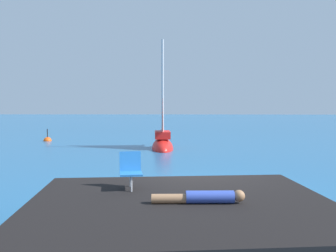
{
  "coord_description": "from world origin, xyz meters",
  "views": [
    {
      "loc": [
        -0.56,
        -9.95,
        2.57
      ],
      "look_at": [
        -1.08,
        8.26,
        1.46
      ],
      "focal_mm": 38.18,
      "sensor_mm": 36.0,
      "label": 1
    }
  ],
  "objects": [
    {
      "name": "ground_plane",
      "position": [
        0.0,
        0.0,
        0.0
      ],
      "size": [
        160.0,
        160.0,
        0.0
      ],
      "primitive_type": "plane",
      "color": "#236093"
    },
    {
      "name": "shore_ledge",
      "position": [
        -0.5,
        -3.16,
        0.36
      ],
      "size": [
        6.33,
        5.3,
        0.71
      ],
      "primitive_type": "cube",
      "rotation": [
        0.0,
        0.0,
        0.11
      ],
      "color": "black",
      "rests_on": "ground"
    },
    {
      "name": "boulder_seaward",
      "position": [
        0.96,
        -0.27,
        0.0
      ],
      "size": [
        1.06,
        1.28,
        0.72
      ],
      "primitive_type": "cube",
      "rotation": [
        -0.04,
        -0.06,
        1.7
      ],
      "color": "black",
      "rests_on": "ground"
    },
    {
      "name": "boulder_inland",
      "position": [
        1.19,
        -1.04,
        0.0
      ],
      "size": [
        1.02,
        1.14,
        0.68
      ],
      "primitive_type": "cube",
      "rotation": [
        0.15,
        0.1,
        1.9
      ],
      "color": "black",
      "rests_on": "ground"
    },
    {
      "name": "sailboat_near",
      "position": [
        -1.46,
        10.54,
        0.37
      ],
      "size": [
        1.5,
        3.72,
        6.81
      ],
      "rotation": [
        0.0,
        0.0,
        4.79
      ],
      "color": "red",
      "rests_on": "ground"
    },
    {
      "name": "person_sunbather",
      "position": [
        -0.09,
        -3.33,
        0.82
      ],
      "size": [
        1.76,
        0.28,
        0.25
      ],
      "rotation": [
        0.0,
        0.0,
        3.18
      ],
      "color": "#334CB2",
      "rests_on": "shore_ledge"
    },
    {
      "name": "beach_chair",
      "position": [
        -1.61,
        -2.15,
        1.15
      ],
      "size": [
        0.58,
        0.67,
        0.8
      ],
      "rotation": [
        0.0,
        0.0,
        4.9
      ],
      "color": "blue",
      "rests_on": "shore_ledge"
    },
    {
      "name": "marker_buoy",
      "position": [
        -9.7,
        14.64,
        0.01
      ],
      "size": [
        0.56,
        0.56,
        1.13
      ],
      "color": "#EA5114",
      "rests_on": "ground"
    }
  ]
}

